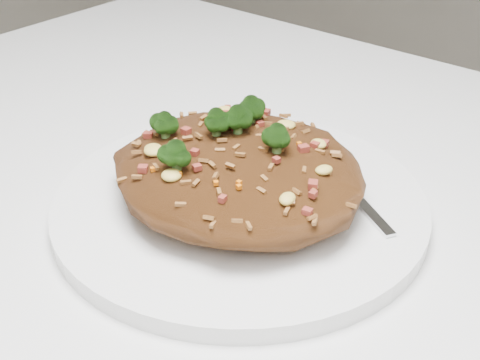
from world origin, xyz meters
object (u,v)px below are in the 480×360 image
(dining_table, at_px, (328,351))
(fork, at_px, (344,184))
(fried_rice, at_px, (239,162))
(plate, at_px, (240,204))

(dining_table, distance_m, fork, 0.13)
(fried_rice, bearing_deg, dining_table, -1.61)
(dining_table, distance_m, plate, 0.13)
(fried_rice, relative_size, fork, 1.35)
(plate, xyz_separation_m, fork, (0.05, 0.06, 0.01))
(fried_rice, bearing_deg, fork, 49.92)
(fried_rice, bearing_deg, plate, 2.02)
(plate, height_order, fork, fork)
(dining_table, height_order, plate, plate)
(plate, distance_m, fried_rice, 0.04)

